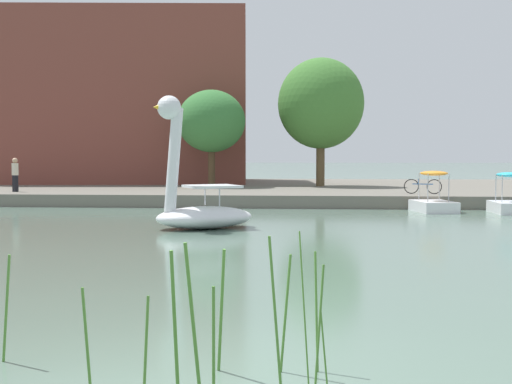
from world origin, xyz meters
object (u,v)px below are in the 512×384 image
object	(u,v)px
tree_broadleaf_behind_dock	(211,121)
bicycle_parked	(423,186)
swan_boat	(199,202)
pedal_boat_cyan	(509,202)
tree_broadleaf_left	(321,104)
person_on_path	(15,173)
pedal_boat_orange	(433,201)
parked_van	(49,168)

from	to	relation	value
tree_broadleaf_behind_dock	bicycle_parked	distance (m)	12.85
swan_boat	pedal_boat_cyan	xyz separation A→B (m)	(11.45, 6.81, -0.41)
swan_boat	tree_broadleaf_left	xyz separation A→B (m)	(4.05, 17.93, 4.45)
tree_broadleaf_left	person_on_path	xyz separation A→B (m)	(-14.81, -7.43, -3.83)
swan_boat	tree_broadleaf_behind_dock	world-z (taller)	tree_broadleaf_behind_dock
pedal_boat_orange	person_on_path	size ratio (longest dim) A/B	1.50
tree_broadleaf_left	parked_van	size ratio (longest dim) A/B	1.49
bicycle_parked	person_on_path	bearing A→B (deg)	179.37
pedal_boat_cyan	bicycle_parked	bearing A→B (deg)	129.25
tree_broadleaf_left	tree_broadleaf_behind_dock	bearing A→B (deg)	-167.71
tree_broadleaf_behind_dock	person_on_path	world-z (taller)	tree_broadleaf_behind_dock
pedal_boat_cyan	tree_broadleaf_left	size ratio (longest dim) A/B	0.30
pedal_boat_cyan	swan_boat	bearing A→B (deg)	-149.26
pedal_boat_orange	parked_van	world-z (taller)	parked_van
person_on_path	bicycle_parked	bearing A→B (deg)	-0.63
pedal_boat_cyan	parked_van	bearing A→B (deg)	150.97
tree_broadleaf_left	bicycle_parked	bearing A→B (deg)	-59.17
pedal_boat_orange	bicycle_parked	distance (m)	3.16
swan_boat	tree_broadleaf_behind_dock	distance (m)	17.06
swan_boat	tree_broadleaf_left	world-z (taller)	tree_broadleaf_left
tree_broadleaf_left	parked_van	world-z (taller)	tree_broadleaf_left
person_on_path	parked_van	distance (m)	10.20
pedal_boat_orange	person_on_path	xyz separation A→B (m)	(-19.30, 3.34, 1.00)
bicycle_parked	tree_broadleaf_left	bearing A→B (deg)	120.83
bicycle_parked	pedal_boat_cyan	bearing A→B (deg)	-50.75
tree_broadleaf_behind_dock	parked_van	bearing A→B (deg)	160.79
pedal_boat_orange	pedal_boat_cyan	size ratio (longest dim) A/B	1.13
pedal_boat_cyan	tree_broadleaf_behind_dock	distance (m)	17.12
bicycle_parked	tree_broadleaf_behind_dock	bearing A→B (deg)	149.45
pedal_boat_orange	person_on_path	distance (m)	19.61
swan_boat	bicycle_parked	world-z (taller)	swan_boat
tree_broadleaf_behind_dock	person_on_path	bearing A→B (deg)	-144.95
pedal_boat_cyan	tree_broadleaf_left	xyz separation A→B (m)	(-7.40, 11.12, 4.86)
swan_boat	parked_van	distance (m)	24.27
swan_boat	tree_broadleaf_behind_dock	xyz separation A→B (m)	(-2.08, 16.59, 3.40)
pedal_boat_orange	tree_broadleaf_behind_dock	bearing A→B (deg)	138.37
parked_van	tree_broadleaf_behind_dock	bearing A→B (deg)	-19.21
tree_broadleaf_behind_dock	pedal_boat_cyan	bearing A→B (deg)	-35.88
pedal_boat_cyan	parked_van	size ratio (longest dim) A/B	0.44
tree_broadleaf_behind_dock	bicycle_parked	world-z (taller)	tree_broadleaf_behind_dock
bicycle_parked	parked_van	world-z (taller)	parked_van
swan_boat	person_on_path	distance (m)	15.05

